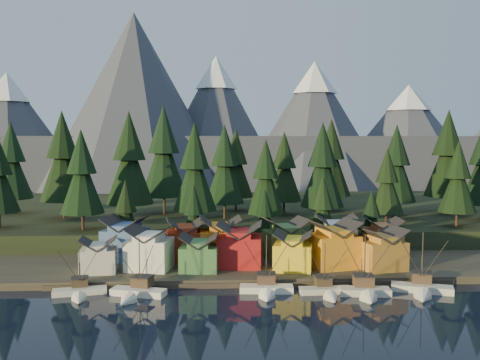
{
  "coord_description": "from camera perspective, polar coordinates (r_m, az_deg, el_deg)",
  "views": [
    {
      "loc": [
        -7.84,
        -86.5,
        28.92
      ],
      "look_at": [
        -1.51,
        30.0,
        19.8
      ],
      "focal_mm": 40.0,
      "sensor_mm": 36.0,
      "label": 1
    }
  ],
  "objects": [
    {
      "name": "ground",
      "position": [
        91.54,
        2.02,
        -13.95
      ],
      "size": [
        500.0,
        500.0,
        0.0
      ],
      "primitive_type": "plane",
      "color": "black",
      "rests_on": "ground"
    },
    {
      "name": "shore_strip",
      "position": [
        129.83,
        0.43,
        -8.06
      ],
      "size": [
        400.0,
        50.0,
        1.5
      ],
      "primitive_type": "cube",
      "color": "#322D24",
      "rests_on": "ground"
    },
    {
      "name": "hillside",
      "position": [
        178.56,
        -0.56,
        -3.88
      ],
      "size": [
        420.0,
        100.0,
        6.0
      ],
      "primitive_type": "cube",
      "color": "black",
      "rests_on": "ground"
    },
    {
      "name": "dock",
      "position": [
        107.13,
        1.22,
        -10.91
      ],
      "size": [
        80.0,
        4.0,
        1.0
      ],
      "primitive_type": "cube",
      "color": "#483F34",
      "rests_on": "ground"
    },
    {
      "name": "mountain_ridge",
      "position": [
        300.12,
        -2.42,
        3.92
      ],
      "size": [
        560.0,
        190.0,
        90.0
      ],
      "color": "#4B4F61",
      "rests_on": "ground"
    },
    {
      "name": "boat_0",
      "position": [
        104.23,
        -16.76,
        -10.75
      ],
      "size": [
        10.38,
        10.97,
        10.49
      ],
      "rotation": [
        0.0,
        0.0,
        0.21
      ],
      "color": "beige",
      "rests_on": "ground"
    },
    {
      "name": "boat_1",
      "position": [
        100.88,
        -11.07,
        -10.94
      ],
      "size": [
        10.88,
        11.37,
        11.96
      ],
      "rotation": [
        0.0,
        0.0,
        -0.29
      ],
      "color": "silver",
      "rests_on": "ground"
    },
    {
      "name": "boat_3",
      "position": [
        101.28,
        2.85,
        -10.78
      ],
      "size": [
        10.49,
        11.28,
        12.0
      ],
      "rotation": [
        0.0,
        0.0,
        -0.08
      ],
      "color": "white",
      "rests_on": "ground"
    },
    {
      "name": "boat_4",
      "position": [
        101.85,
        9.25,
        -10.98
      ],
      "size": [
        9.98,
        10.81,
        10.43
      ],
      "rotation": [
        0.0,
        0.0,
        0.04
      ],
      "color": "beige",
      "rests_on": "ground"
    },
    {
      "name": "boat_5",
      "position": [
        102.07,
        13.3,
        -10.62
      ],
      "size": [
        9.76,
        10.44,
        12.61
      ],
      "rotation": [
        0.0,
        0.0,
        -0.11
      ],
      "color": "beige",
      "rests_on": "ground"
    },
    {
      "name": "boat_6",
      "position": [
        106.82,
        18.87,
        -10.21
      ],
      "size": [
        11.92,
        12.37,
        12.49
      ],
      "rotation": [
        0.0,
        0.0,
        -0.35
      ],
      "color": "beige",
      "rests_on": "ground"
    },
    {
      "name": "house_front_0",
      "position": [
        114.14,
        -14.87,
        -7.66
      ],
      "size": [
        7.67,
        7.31,
        7.11
      ],
      "rotation": [
        0.0,
        0.0,
        0.09
      ],
      "color": "beige",
      "rests_on": "shore_strip"
    },
    {
      "name": "house_front_1",
      "position": [
        114.23,
        -9.65,
        -7.03
      ],
      "size": [
        10.27,
        10.0,
        9.07
      ],
      "rotation": [
        0.0,
        0.0,
        -0.2
      ],
      "color": "white",
      "rests_on": "shore_strip"
    },
    {
      "name": "house_front_2",
      "position": [
        112.05,
        -4.38,
        -7.62
      ],
      "size": [
        8.35,
        8.41,
        7.57
      ],
      "rotation": [
        0.0,
        0.0,
        -0.08
      ],
      "color": "#40723D",
      "rests_on": "shore_strip"
    },
    {
      "name": "house_front_3",
      "position": [
        115.12,
        -0.04,
        -6.77
      ],
      "size": [
        10.33,
        9.95,
        9.48
      ],
      "rotation": [
        0.0,
        0.0,
        -0.12
      ],
      "color": "maroon",
      "rests_on": "shore_strip"
    },
    {
      "name": "house_front_4",
      "position": [
        113.01,
        5.7,
        -7.41
      ],
      "size": [
        9.59,
        10.04,
        8.0
      ],
      "rotation": [
        0.0,
        0.0,
        -0.24
      ],
      "color": "yellow",
      "rests_on": "shore_strip"
    },
    {
      "name": "house_front_5",
      "position": [
        116.06,
        9.96,
        -6.63
      ],
      "size": [
        11.24,
        10.61,
        9.91
      ],
      "rotation": [
        0.0,
        0.0,
        0.24
      ],
      "color": "orange",
      "rests_on": "shore_strip"
    },
    {
      "name": "house_front_6",
      "position": [
        116.8,
        14.84,
        -6.98
      ],
      "size": [
        10.29,
        9.94,
        8.64
      ],
      "rotation": [
        0.0,
        0.0,
        0.23
      ],
      "color": "#A9752B",
      "rests_on": "shore_strip"
    },
    {
      "name": "house_back_0",
      "position": [
        123.95,
        -12.15,
        -5.99
      ],
      "size": [
        10.79,
        10.53,
        9.77
      ],
      "rotation": [
        0.0,
        0.0,
        -0.25
      ],
      "color": "#3B578D",
      "rests_on": "shore_strip"
    },
    {
      "name": "house_back_1",
      "position": [
        121.64,
        -5.84,
        -6.25
      ],
      "size": [
        9.28,
        9.36,
        9.24
      ],
      "rotation": [
        0.0,
        0.0,
        0.14
      ],
      "color": "maroon",
      "rests_on": "shore_strip"
    },
    {
      "name": "house_back_2",
      "position": [
        121.4,
        -2.11,
        -6.13
      ],
      "size": [
        9.36,
        8.63,
        9.68
      ],
      "rotation": [
        0.0,
        0.0,
        0.03
      ],
      "color": "orange",
      "rests_on": "shore_strip"
    },
    {
      "name": "house_back_3",
      "position": [
        122.52,
        4.88,
        -6.16
      ],
      "size": [
        10.49,
        9.7,
        9.25
      ],
      "rotation": [
        0.0,
        0.0,
        0.2
      ],
      "color": "#496D3B",
      "rests_on": "shore_strip"
    },
    {
      "name": "house_back_4",
      "position": [
        125.52,
        10.13,
        -5.82
      ],
      "size": [
        10.01,
        9.69,
        9.82
      ],
      "rotation": [
        0.0,
        0.0,
        -0.12
      ],
      "color": "white",
      "rests_on": "shore_strip"
    },
    {
      "name": "house_back_5",
      "position": [
        129.26,
        15.02,
        -5.84
      ],
      "size": [
        8.39,
        8.48,
        8.83
      ],
      "rotation": [
        0.0,
        0.0,
        -0.07
      ],
      "color": "#AF683E",
      "rests_on": "shore_strip"
    },
    {
      "name": "tree_hill_1",
      "position": [
        160.26,
        -18.37,
        2.07
      ],
      "size": [
        13.23,
        13.23,
        30.83
      ],
      "color": "#332319",
      "rests_on": "hillside"
    },
    {
      "name": "tree_hill_2",
      "position": [
        138.59,
        -16.52,
        0.52
      ],
      "size": [
        10.86,
        10.86,
        25.29
      ],
      "color": "#332319",
      "rests_on": "hillside"
    },
    {
      "name": "tree_hill_3",
      "position": [
        148.3,
        -11.71,
        1.94
      ],
      "size": [
        13.04,
        13.04,
        30.38
      ],
      "color": "#332319",
      "rests_on": "hillside"
    },
    {
      "name": "tree_hill_4",
      "position": [
        162.19,
        -8.13,
        2.69
      ],
      "size": [
        14.14,
        14.14,
        32.93
      ],
      "color": "#332319",
      "rests_on": "hillside"
    },
    {
      "name": "tree_hill_5",
      "position": [
        136.8,
        -4.85,
        1.06
      ],
      "size": [
        11.64,
        11.64,
        27.11
      ],
      "color": "#332319",
      "rests_on": "hillside"
    },
    {
      "name": "tree_hill_6",
      "position": [
        151.77,
        -1.66,
        1.38
      ],
      "size": [
        11.58,
        11.58,
        26.97
      ],
      "color": "#332319",
      "rests_on": "hillside"
    },
    {
      "name": "tree_hill_7",
      "position": [
        135.61,
        2.76,
        0.05
      ],
      "size": [
        9.8,
        9.8,
        22.83
      ],
      "color": "#332319",
      "rests_on": "hillside"
    },
    {
      "name": "tree_hill_8",
      "position": [
        160.26,
        4.73,
        1.16
      ],
      "size": [
        10.77,
        10.77,
        25.08
      ],
      "color": "#332319",
      "rests_on": "hillside"
    },
    {
      "name": "tree_hill_9",
      "position": [
        144.83,
        8.79,
        1.26
      ],
      "size": [
        11.73,
        11.73,
        27.34
      ],
      "color": "#332319",
      "rests_on": "hillside"
    },
    {
      "name": "tree_hill_10",
      "position": [
        170.89,
        9.69,
        2.06
      ],
      "size": [
        12.5,
        12.5,
        29.12
      ],
      "color": "#332319",
      "rests_on": "hillside"
    },
    {
      "name": "tree_hill_11",
      "position": [
        144.47,
        15.4,
        -0.35
      ],
      "size": [
        8.78,
        8.78,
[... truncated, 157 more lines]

